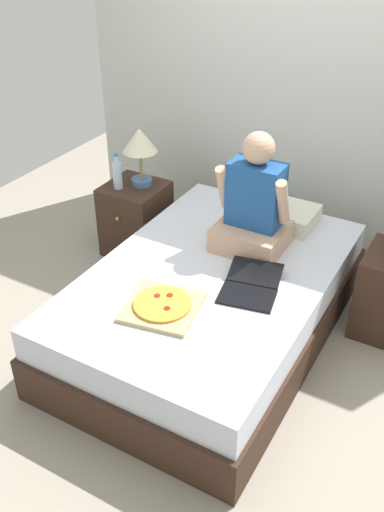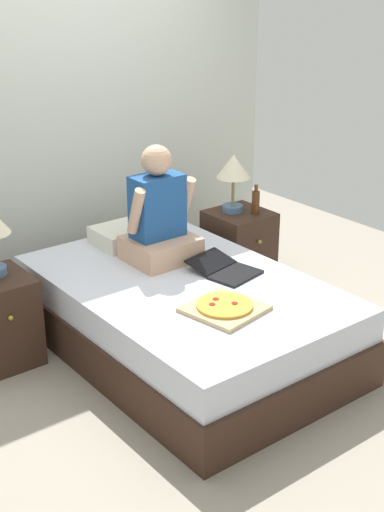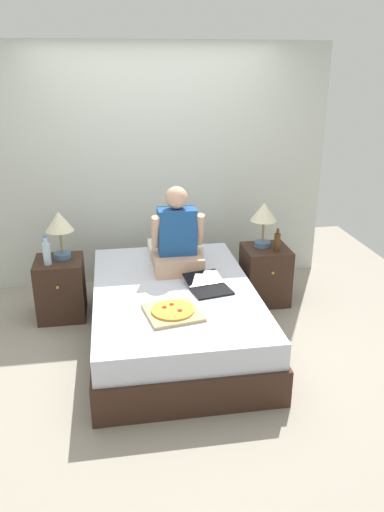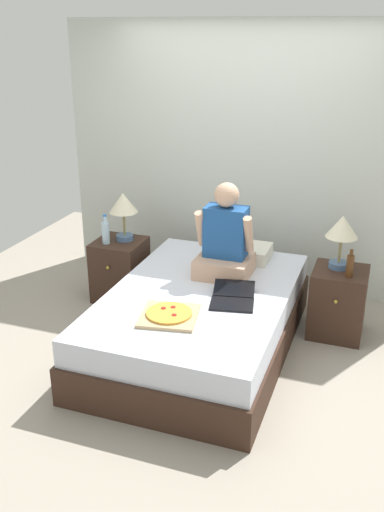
{
  "view_description": "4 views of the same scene",
  "coord_description": "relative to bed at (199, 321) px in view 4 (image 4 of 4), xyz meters",
  "views": [
    {
      "loc": [
        1.33,
        -2.58,
        2.5
      ],
      "look_at": [
        -0.08,
        -0.12,
        0.65
      ],
      "focal_mm": 40.0,
      "sensor_mm": 36.0,
      "label": 1
    },
    {
      "loc": [
        -2.47,
        -3.25,
        2.37
      ],
      "look_at": [
        0.02,
        -0.05,
        0.68
      ],
      "focal_mm": 50.0,
      "sensor_mm": 36.0,
      "label": 2
    },
    {
      "loc": [
        -0.47,
        -3.83,
        2.31
      ],
      "look_at": [
        0.14,
        -0.07,
        0.81
      ],
      "focal_mm": 35.0,
      "sensor_mm": 36.0,
      "label": 3
    },
    {
      "loc": [
        1.3,
        -3.79,
        2.44
      ],
      "look_at": [
        -0.08,
        0.05,
        0.78
      ],
      "focal_mm": 40.0,
      "sensor_mm": 36.0,
      "label": 4
    }
  ],
  "objects": [
    {
      "name": "beer_bottle",
      "position": [
        1.08,
        0.52,
        0.43
      ],
      "size": [
        0.06,
        0.06,
        0.23
      ],
      "color": "#512D14",
      "rests_on": "nightstand_right"
    },
    {
      "name": "lamp_on_right_nightstand",
      "position": [
        0.98,
        0.67,
        0.66
      ],
      "size": [
        0.26,
        0.26,
        0.45
      ],
      "color": "#4C6B93",
      "rests_on": "nightstand_right"
    },
    {
      "name": "person_seated",
      "position": [
        0.09,
        0.39,
        0.54
      ],
      "size": [
        0.47,
        0.4,
        0.78
      ],
      "color": "tan",
      "rests_on": "bed"
    },
    {
      "name": "nightstand_right",
      "position": [
        1.01,
        0.62,
        0.04
      ],
      "size": [
        0.44,
        0.47,
        0.58
      ],
      "color": "#382319",
      "rests_on": "ground"
    },
    {
      "name": "lamp_on_left_nightstand",
      "position": [
        -0.97,
        0.67,
        0.66
      ],
      "size": [
        0.26,
        0.26,
        0.45
      ],
      "color": "#4C6B93",
      "rests_on": "nightstand_left"
    },
    {
      "name": "laptop",
      "position": [
        0.29,
        -0.07,
        0.28
      ],
      "size": [
        0.39,
        0.47,
        0.07
      ],
      "color": "black",
      "rests_on": "bed"
    },
    {
      "name": "nightstand_left",
      "position": [
        -1.01,
        0.62,
        0.04
      ],
      "size": [
        0.44,
        0.47,
        0.58
      ],
      "color": "#382319",
      "rests_on": "ground"
    },
    {
      "name": "wall_back",
      "position": [
        0.0,
        1.43,
        1.0
      ],
      "size": [
        3.65,
        0.12,
        2.5
      ],
      "primitive_type": "cube",
      "color": "silver",
      "rests_on": "ground"
    },
    {
      "name": "ground_plane",
      "position": [
        0.0,
        0.0,
        -0.25
      ],
      "size": [
        5.65,
        5.65,
        0.0
      ],
      "primitive_type": "plane",
      "color": "#9E9384"
    },
    {
      "name": "bed",
      "position": [
        0.0,
        0.0,
        0.0
      ],
      "size": [
        1.39,
        2.13,
        0.5
      ],
      "color": "#382319",
      "rests_on": "ground"
    },
    {
      "name": "water_bottle",
      "position": [
        -1.09,
        0.53,
        0.44
      ],
      "size": [
        0.07,
        0.07,
        0.28
      ],
      "color": "silver",
      "rests_on": "nightstand_left"
    },
    {
      "name": "pizza_box",
      "position": [
        -0.07,
        -0.47,
        0.27
      ],
      "size": [
        0.46,
        0.46,
        0.05
      ],
      "color": "tan",
      "rests_on": "bed"
    },
    {
      "name": "pillow",
      "position": [
        0.11,
        0.79,
        0.32
      ],
      "size": [
        0.52,
        0.34,
        0.12
      ],
      "primitive_type": "cube",
      "color": "silver",
      "rests_on": "bed"
    }
  ]
}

